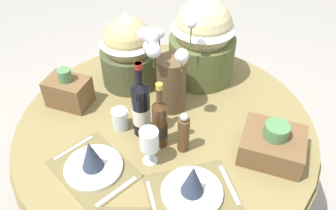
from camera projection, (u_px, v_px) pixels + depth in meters
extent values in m
plane|color=#9E998E|center=(166.00, 208.00, 2.12)|extent=(8.00, 8.00, 0.00)
cylinder|color=olive|center=(165.00, 125.00, 1.65)|extent=(1.40, 1.40, 0.04)
cylinder|color=olive|center=(166.00, 141.00, 1.72)|extent=(1.43, 1.43, 0.18)
cylinder|color=black|center=(166.00, 171.00, 1.88)|extent=(0.12, 0.12, 0.66)
cylinder|color=black|center=(166.00, 207.00, 2.11)|extent=(0.64, 0.64, 0.03)
cube|color=brown|center=(94.00, 169.00, 1.43)|extent=(0.42, 0.38, 0.00)
cylinder|color=silver|center=(94.00, 167.00, 1.42)|extent=(0.24, 0.24, 0.02)
cone|color=#2D384C|center=(91.00, 155.00, 1.37)|extent=(0.09, 0.09, 0.14)
cube|color=silver|center=(74.00, 148.00, 1.51)|extent=(0.10, 0.18, 0.00)
cube|color=silver|center=(117.00, 191.00, 1.34)|extent=(0.10, 0.18, 0.00)
cube|color=brown|center=(192.00, 193.00, 1.34)|extent=(0.43, 0.41, 0.00)
cylinder|color=silver|center=(192.00, 192.00, 1.33)|extent=(0.24, 0.24, 0.02)
cone|color=#2D384C|center=(193.00, 179.00, 1.28)|extent=(0.09, 0.09, 0.14)
cube|color=silver|center=(153.00, 202.00, 1.31)|extent=(0.12, 0.16, 0.00)
cube|color=silver|center=(229.00, 184.00, 1.36)|extent=(0.12, 0.16, 0.00)
cylinder|color=brown|center=(171.00, 84.00, 1.63)|extent=(0.14, 0.14, 0.28)
sphere|color=silver|center=(152.00, 37.00, 1.46)|extent=(0.06, 0.06, 0.06)
cylinder|color=#4C7038|center=(152.00, 51.00, 1.50)|extent=(0.01, 0.01, 0.10)
sphere|color=silver|center=(182.00, 56.00, 1.42)|extent=(0.06, 0.06, 0.06)
cylinder|color=#4C7038|center=(182.00, 66.00, 1.45)|extent=(0.01, 0.01, 0.06)
sphere|color=silver|center=(192.00, 23.00, 1.50)|extent=(0.05, 0.05, 0.05)
cylinder|color=#4C7038|center=(191.00, 39.00, 1.55)|extent=(0.01, 0.01, 0.13)
sphere|color=silver|center=(159.00, 33.00, 1.49)|extent=(0.05, 0.05, 0.05)
cylinder|color=#4C7038|center=(159.00, 46.00, 1.54)|extent=(0.01, 0.01, 0.10)
sphere|color=silver|center=(149.00, 47.00, 1.50)|extent=(0.06, 0.06, 0.06)
cylinder|color=#4C7038|center=(150.00, 55.00, 1.52)|extent=(0.01, 0.01, 0.05)
sphere|color=silver|center=(153.00, 51.00, 1.44)|extent=(0.07, 0.07, 0.07)
cylinder|color=#4C7038|center=(154.00, 61.00, 1.48)|extent=(0.01, 0.01, 0.06)
sphere|color=silver|center=(144.00, 34.00, 1.50)|extent=(0.06, 0.06, 0.06)
cylinder|color=#4C7038|center=(145.00, 47.00, 1.54)|extent=(0.01, 0.01, 0.09)
cylinder|color=#422814|center=(160.00, 126.00, 1.47)|extent=(0.06, 0.06, 0.22)
cylinder|color=black|center=(160.00, 129.00, 1.48)|extent=(0.07, 0.07, 0.07)
cone|color=#422814|center=(160.00, 104.00, 1.38)|extent=(0.06, 0.06, 0.03)
cylinder|color=#422814|center=(159.00, 93.00, 1.35)|extent=(0.02, 0.02, 0.09)
cylinder|color=#B29933|center=(159.00, 86.00, 1.33)|extent=(0.03, 0.03, 0.02)
cylinder|color=black|center=(141.00, 111.00, 1.51)|extent=(0.08, 0.08, 0.25)
cylinder|color=silver|center=(142.00, 114.00, 1.52)|extent=(0.08, 0.08, 0.09)
cone|color=black|center=(139.00, 85.00, 1.41)|extent=(0.08, 0.08, 0.04)
cylinder|color=black|center=(139.00, 72.00, 1.37)|extent=(0.03, 0.03, 0.09)
cylinder|color=maroon|center=(138.00, 66.00, 1.35)|extent=(0.03, 0.03, 0.02)
cylinder|color=silver|center=(150.00, 160.00, 1.46)|extent=(0.06, 0.06, 0.00)
cylinder|color=silver|center=(150.00, 154.00, 1.43)|extent=(0.01, 0.01, 0.08)
cylinder|color=silver|center=(149.00, 140.00, 1.38)|extent=(0.08, 0.08, 0.10)
cylinder|color=silver|center=(120.00, 119.00, 1.58)|extent=(0.07, 0.07, 0.10)
cylinder|color=brown|center=(184.00, 135.00, 1.46)|extent=(0.05, 0.05, 0.17)
sphere|color=#B7B7BC|center=(184.00, 117.00, 1.39)|extent=(0.04, 0.04, 0.04)
cylinder|color=#474C2D|center=(130.00, 66.00, 1.82)|extent=(0.29, 0.29, 0.19)
sphere|color=tan|center=(128.00, 42.00, 1.72)|extent=(0.25, 0.25, 0.25)
cone|color=silver|center=(126.00, 27.00, 1.67)|extent=(0.28, 0.28, 0.16)
cylinder|color=#566033|center=(201.00, 57.00, 1.84)|extent=(0.35, 0.35, 0.23)
sphere|color=#C6B784|center=(203.00, 27.00, 1.73)|extent=(0.29, 0.29, 0.29)
cone|color=silver|center=(205.00, 10.00, 1.66)|extent=(0.33, 0.33, 0.19)
cube|color=brown|center=(69.00, 92.00, 1.70)|extent=(0.20, 0.14, 0.14)
cylinder|color=#4C7F4C|center=(65.00, 75.00, 1.63)|extent=(0.06, 0.06, 0.06)
cube|color=brown|center=(272.00, 145.00, 1.45)|extent=(0.26, 0.22, 0.11)
cylinder|color=#4C7F4C|center=(276.00, 131.00, 1.40)|extent=(0.10, 0.10, 0.06)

